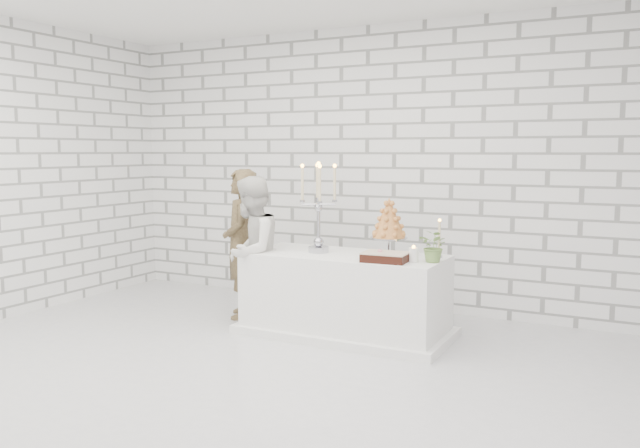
{
  "coord_description": "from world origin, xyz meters",
  "views": [
    {
      "loc": [
        2.74,
        -3.96,
        1.68
      ],
      "look_at": [
        0.2,
        0.99,
        1.05
      ],
      "focal_mm": 36.31,
      "sensor_mm": 36.0,
      "label": 1
    }
  ],
  "objects": [
    {
      "name": "ground",
      "position": [
        0.0,
        0.0,
        0.0
      ],
      "size": [
        6.0,
        5.0,
        0.01
      ],
      "primitive_type": "cube",
      "color": "silver",
      "rests_on": "ground"
    },
    {
      "name": "wall_back",
      "position": [
        0.0,
        2.5,
        1.5
      ],
      "size": [
        6.0,
        0.01,
        3.0
      ],
      "primitive_type": "cube",
      "color": "white",
      "rests_on": "ground"
    },
    {
      "name": "cake_table",
      "position": [
        0.3,
        1.29,
        0.38
      ],
      "size": [
        1.8,
        0.8,
        0.75
      ],
      "primitive_type": "cube",
      "color": "white",
      "rests_on": "ground"
    },
    {
      "name": "groom",
      "position": [
        -0.92,
        1.42,
        0.75
      ],
      "size": [
        0.6,
        0.65,
        1.5
      ],
      "primitive_type": "imported",
      "rotation": [
        0.0,
        0.0,
        -0.99
      ],
      "color": "#3F3221",
      "rests_on": "ground"
    },
    {
      "name": "bride",
      "position": [
        -0.6,
        1.12,
        0.72
      ],
      "size": [
        0.65,
        0.78,
        1.45
      ],
      "primitive_type": "imported",
      "rotation": [
        0.0,
        0.0,
        -1.41
      ],
      "color": "silver",
      "rests_on": "ground"
    },
    {
      "name": "candelabra",
      "position": [
        0.04,
        1.28,
        1.17
      ],
      "size": [
        0.41,
        0.41,
        0.83
      ],
      "primitive_type": null,
      "rotation": [
        0.0,
        0.0,
        -0.24
      ],
      "color": "#A3A3AD",
      "rests_on": "cake_table"
    },
    {
      "name": "croquembouche",
      "position": [
        0.67,
        1.42,
        1.01
      ],
      "size": [
        0.42,
        0.42,
        0.52
      ],
      "primitive_type": null,
      "rotation": [
        0.0,
        0.0,
        0.29
      ],
      "color": "#98551F",
      "rests_on": "cake_table"
    },
    {
      "name": "chocolate_cake",
      "position": [
        0.77,
        1.08,
        0.79
      ],
      "size": [
        0.39,
        0.29,
        0.08
      ],
      "primitive_type": "cube",
      "rotation": [
        0.0,
        0.0,
        0.06
      ],
      "color": "black",
      "rests_on": "cake_table"
    },
    {
      "name": "pillar_candle",
      "position": [
        0.99,
        1.18,
        0.81
      ],
      "size": [
        0.1,
        0.1,
        0.12
      ],
      "primitive_type": "cylinder",
      "rotation": [
        0.0,
        0.0,
        0.34
      ],
      "color": "white",
      "rests_on": "cake_table"
    },
    {
      "name": "extra_taper",
      "position": [
        1.12,
        1.5,
        0.91
      ],
      "size": [
        0.07,
        0.07,
        0.32
      ],
      "primitive_type": "cylinder",
      "rotation": [
        0.0,
        0.0,
        -0.2
      ],
      "color": "beige",
      "rests_on": "cake_table"
    },
    {
      "name": "flowers",
      "position": [
        1.15,
        1.24,
        0.89
      ],
      "size": [
        0.3,
        0.28,
        0.28
      ],
      "primitive_type": "imported",
      "rotation": [
        0.0,
        0.0,
        -0.31
      ],
      "color": "#45612B",
      "rests_on": "cake_table"
    }
  ]
}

